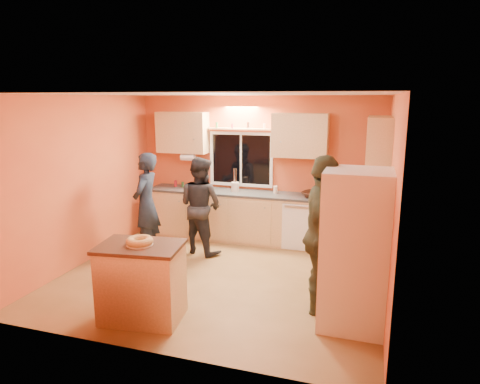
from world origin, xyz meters
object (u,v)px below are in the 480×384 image
at_px(person_center, 200,205).
at_px(island, 142,282).
at_px(refrigerator, 355,250).
at_px(person_right, 322,236).
at_px(person_left, 146,204).

bearing_deg(person_center, island, 113.66).
relative_size(refrigerator, person_right, 0.94).
relative_size(refrigerator, person_left, 1.06).
xyz_separation_m(person_left, person_right, (3.01, -1.17, 0.11)).
bearing_deg(person_center, person_left, 37.80).
height_order(refrigerator, person_left, refrigerator).
relative_size(island, person_right, 0.53).
height_order(refrigerator, person_right, person_right).
height_order(person_center, person_right, person_right).
height_order(person_left, person_center, person_left).
distance_m(person_left, person_center, 0.89).
relative_size(person_center, person_right, 0.84).
bearing_deg(refrigerator, person_right, 150.05).
bearing_deg(person_center, person_right, 164.31).
distance_m(refrigerator, person_right, 0.45).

